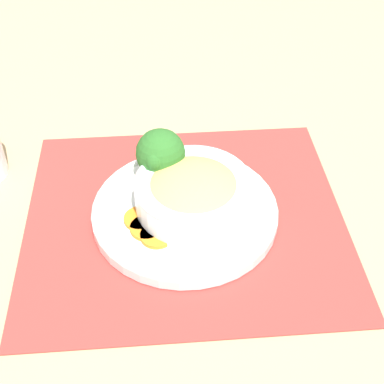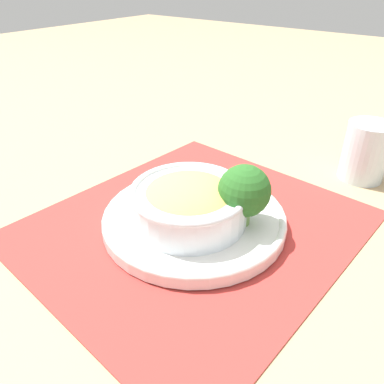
{
  "view_description": "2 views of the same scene",
  "coord_description": "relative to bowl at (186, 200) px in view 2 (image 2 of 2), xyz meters",
  "views": [
    {
      "loc": [
        -0.56,
        0.07,
        0.57
      ],
      "look_at": [
        0.01,
        -0.01,
        0.04
      ],
      "focal_mm": 50.0,
      "sensor_mm": 36.0,
      "label": 1
    },
    {
      "loc": [
        0.28,
        -0.37,
        0.34
      ],
      "look_at": [
        -0.01,
        0.01,
        0.05
      ],
      "focal_mm": 35.0,
      "sensor_mm": 36.0,
      "label": 2
    }
  ],
  "objects": [
    {
      "name": "bowl",
      "position": [
        0.0,
        0.0,
        0.0
      ],
      "size": [
        0.17,
        0.17,
        0.06
      ],
      "color": "silver",
      "rests_on": "plate"
    },
    {
      "name": "ground_plane",
      "position": [
        0.0,
        0.01,
        -0.05
      ],
      "size": [
        4.0,
        4.0,
        0.0
      ],
      "primitive_type": "plane",
      "color": "tan"
    },
    {
      "name": "carrot_slice_far",
      "position": [
        -0.05,
        0.06,
        -0.03
      ],
      "size": [
        0.05,
        0.05,
        0.01
      ],
      "color": "orange",
      "rests_on": "plate"
    },
    {
      "name": "broccoli_floret",
      "position": [
        0.07,
        0.04,
        0.02
      ],
      "size": [
        0.07,
        0.07,
        0.09
      ],
      "color": "#759E51",
      "rests_on": "plate"
    },
    {
      "name": "placemat",
      "position": [
        0.0,
        0.01,
        -0.05
      ],
      "size": [
        0.46,
        0.5,
        0.0
      ],
      "color": "#B2332D",
      "rests_on": "ground_plane"
    },
    {
      "name": "carrot_slice_middle",
      "position": [
        -0.03,
        0.07,
        -0.03
      ],
      "size": [
        0.05,
        0.05,
        0.01
      ],
      "color": "orange",
      "rests_on": "plate"
    },
    {
      "name": "carrot_slice_near",
      "position": [
        -0.01,
        0.08,
        -0.03
      ],
      "size": [
        0.05,
        0.05,
        0.01
      ],
      "color": "orange",
      "rests_on": "plate"
    },
    {
      "name": "plate",
      "position": [
        0.0,
        0.01,
        -0.04
      ],
      "size": [
        0.27,
        0.27,
        0.02
      ],
      "color": "white",
      "rests_on": "placemat"
    },
    {
      "name": "water_glass",
      "position": [
        0.16,
        0.32,
        -0.0
      ],
      "size": [
        0.08,
        0.08,
        0.11
      ],
      "color": "silver",
      "rests_on": "ground_plane"
    }
  ]
}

